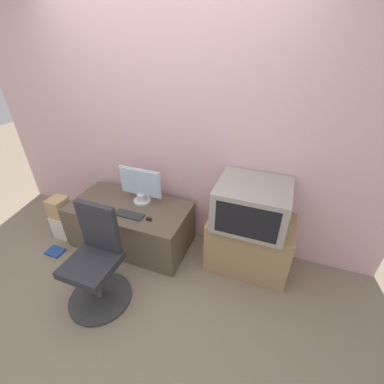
{
  "coord_description": "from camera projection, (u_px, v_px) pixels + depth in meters",
  "views": [
    {
      "loc": [
        1.12,
        -0.96,
        2.07
      ],
      "look_at": [
        0.37,
        1.03,
        0.75
      ],
      "focal_mm": 24.0,
      "sensor_mm": 36.0,
      "label": 1
    }
  ],
  "objects": [
    {
      "name": "crt_tv",
      "position": [
        252.0,
        204.0,
        2.3
      ],
      "size": [
        0.63,
        0.56,
        0.4
      ],
      "color": "gray",
      "rests_on": "side_stand"
    },
    {
      "name": "keyboard",
      "position": [
        129.0,
        215.0,
        2.59
      ],
      "size": [
        0.3,
        0.11,
        0.01
      ],
      "color": "#2D2D2D",
      "rests_on": "desk"
    },
    {
      "name": "book",
      "position": [
        55.0,
        252.0,
        2.84
      ],
      "size": [
        0.18,
        0.14,
        0.02
      ],
      "color": "navy",
      "rests_on": "ground_plane"
    },
    {
      "name": "cardboard_box_lower",
      "position": [
        65.0,
        225.0,
        3.02
      ],
      "size": [
        0.2,
        0.21,
        0.29
      ],
      "color": "beige",
      "rests_on": "ground_plane"
    },
    {
      "name": "wall_back",
      "position": [
        168.0,
        124.0,
        2.55
      ],
      "size": [
        4.4,
        0.05,
        2.6
      ],
      "color": "beige",
      "rests_on": "ground_plane"
    },
    {
      "name": "main_monitor",
      "position": [
        141.0,
        186.0,
        2.71
      ],
      "size": [
        0.48,
        0.18,
        0.4
      ],
      "color": "silver",
      "rests_on": "desk"
    },
    {
      "name": "office_chair",
      "position": [
        97.0,
        266.0,
        2.19
      ],
      "size": [
        0.55,
        0.55,
        0.93
      ],
      "color": "#333333",
      "rests_on": "ground_plane"
    },
    {
      "name": "side_stand",
      "position": [
        249.0,
        243.0,
        2.56
      ],
      "size": [
        0.79,
        0.5,
        0.56
      ],
      "color": "#A37F56",
      "rests_on": "ground_plane"
    },
    {
      "name": "cardboard_box_upper",
      "position": [
        59.0,
        207.0,
        2.89
      ],
      "size": [
        0.18,
        0.19,
        0.22
      ],
      "color": "tan",
      "rests_on": "cardboard_box_lower"
    },
    {
      "name": "ground_plane",
      "position": [
        109.0,
        318.0,
        2.18
      ],
      "size": [
        12.0,
        12.0,
        0.0
      ],
      "primitive_type": "plane",
      "color": "#7F705B"
    },
    {
      "name": "desk",
      "position": [
        131.0,
        224.0,
        2.87
      ],
      "size": [
        1.29,
        0.65,
        0.5
      ],
      "color": "brown",
      "rests_on": "ground_plane"
    },
    {
      "name": "mouse",
      "position": [
        149.0,
        219.0,
        2.52
      ],
      "size": [
        0.07,
        0.04,
        0.03
      ],
      "color": "black",
      "rests_on": "desk"
    }
  ]
}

